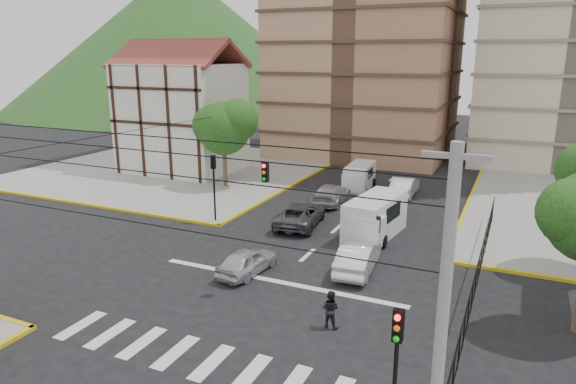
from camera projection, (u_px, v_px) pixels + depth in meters
The scene contains 21 objects.
ground at pixel (267, 291), 24.25m from camera, with size 160.00×160.00×0.00m, color black.
sidewalk_nw at pixel (176, 169), 49.83m from camera, with size 26.00×26.00×0.15m, color gray.
crosswalk_stripes at pixel (194, 357), 18.98m from camera, with size 12.00×2.40×0.01m, color silver.
stop_line at pixel (278, 281), 25.30m from camera, with size 13.00×0.40×0.01m, color silver.
tudor_building at pixel (182, 116), 48.08m from camera, with size 10.80×8.05×12.23m.
distant_hill at pixel (181, 38), 104.17m from camera, with size 70.00×70.00×28.00m, color #264C19.
park_fence at pixel (477, 288), 24.58m from camera, with size 0.10×22.50×1.66m, color black, non-canonical shape.
tree_tudor at pixel (225, 126), 41.74m from camera, with size 5.39×4.40×7.43m.
traffic_light_se at pixel (396, 359), 13.46m from camera, with size 0.28×0.22×4.40m.
traffic_light_nw at pixel (214, 177), 33.42m from camera, with size 0.28×0.22×4.40m.
traffic_light_hanging at pixel (243, 180), 20.93m from camera, with size 18.00×9.12×0.92m.
utility_pole_se at pixel (441, 335), 11.49m from camera, with size 1.40×0.28×9.00m.
van_right_lane at pixel (374, 219), 31.09m from camera, with size 2.81×5.72×2.47m.
van_left_lane at pixel (359, 177), 42.46m from camera, with size 2.06×4.63×2.04m.
car_silver_front_left at pixel (247, 261), 26.11m from camera, with size 1.57×3.90×1.33m, color silver.
car_white_front_right at pixel (358, 257), 26.40m from camera, with size 1.61×4.63×1.52m, color white.
car_grey_mid_left at pixel (300, 214), 33.46m from camera, with size 2.47×5.36×1.49m, color #4E5055.
car_silver_rear_left at pixel (331, 194), 38.43m from camera, with size 2.03×4.99×1.45m, color #B0B0B5.
car_darkgrey_mid_right at pixel (390, 204), 36.08m from camera, with size 1.53×3.80×1.29m, color black.
car_white_rear_right at pixel (405, 186), 40.50m from camera, with size 1.61×4.62×1.52m, color white.
pedestrian_crosswalk at pixel (330, 309), 20.90m from camera, with size 0.78×0.61×1.61m, color black.
Camera 1 is at (10.15, -19.76, 10.86)m, focal length 32.00 mm.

